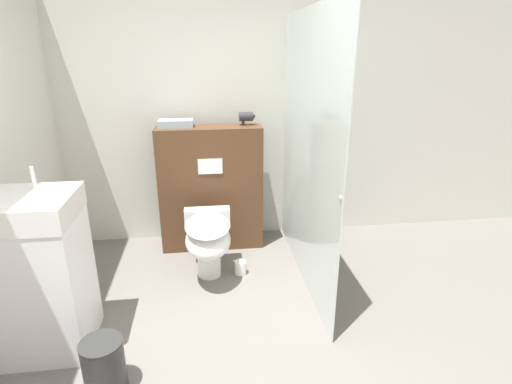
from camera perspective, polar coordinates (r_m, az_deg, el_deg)
wall_back at (r=3.96m, az=-4.13°, el=10.89°), size 8.00×0.06×2.50m
partition_panel at (r=3.85m, az=-6.44°, el=0.50°), size 0.97×0.29×1.19m
shower_glass at (r=3.18m, az=7.22°, el=5.36°), size 0.04×1.79×2.15m
toilet at (r=3.37m, az=-6.85°, el=-6.80°), size 0.40×0.63×0.54m
sink_vanity at (r=2.88m, az=-28.17°, el=-10.32°), size 0.51×0.51×1.19m
hair_drier at (r=3.74m, az=-1.32°, el=10.70°), size 0.15×0.08×0.12m
folded_towel at (r=3.73m, az=-11.39°, el=9.59°), size 0.31×0.17×0.07m
spare_toilet_roll at (r=3.55m, az=-2.22°, el=-10.74°), size 0.10×0.10×0.12m
waste_bin at (r=2.62m, az=-20.88°, el=-22.22°), size 0.24×0.24×0.33m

